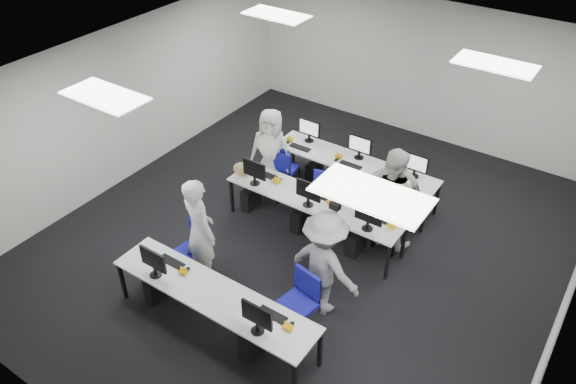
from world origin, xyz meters
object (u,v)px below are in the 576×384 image
Objects in this scene: student_1 at (391,197)px; student_2 at (271,151)px; chair_5 at (285,176)px; chair_7 at (385,214)px; chair_4 at (391,232)px; photographer at (324,264)px; chair_3 at (335,210)px; chair_1 at (297,314)px; student_3 at (392,194)px; chair_6 at (328,196)px; chair_0 at (193,260)px; desk_front at (213,296)px; student_0 at (200,231)px; desk_mid at (314,202)px; chair_2 at (274,182)px.

student_1 reaches higher than student_2.
chair_5 is 1.10× the size of chair_7.
student_1 is at bearing -77.91° from chair_7.
chair_4 is 1.95m from photographer.
chair_3 is at bearing -172.50° from chair_4.
photographer is at bearing 92.20° from chair_1.
chair_4 is 0.64m from student_3.
chair_6 is (-1.10, 2.68, -0.01)m from chair_1.
chair_4 is (2.27, 2.40, -0.01)m from chair_0.
desk_front is at bearing -74.03° from chair_3.
chair_6 is 2.49m from photographer.
student_3 is at bearing -109.03° from student_0.
desk_front is 1.89× the size of student_2.
chair_5 is 2.11m from chair_7.
chair_0 is (-1.02, 0.67, -0.38)m from desk_front.
chair_3 is 2.13m from photographer.
chair_3 is 0.50× the size of student_1.
student_1 reaches higher than chair_3.
chair_3 reaches higher than desk_mid.
student_2 is at bearing -60.18° from student_0.
chair_2 is 1.15× the size of chair_7.
chair_5 is 0.51× the size of photographer.
student_1 is at bearing -92.05° from student_3.
student_3 is at bearing -85.90° from photographer.
chair_2 is 1.39m from chair_3.
student_2 reaches higher than desk_mid.
student_2 is 0.97× the size of photographer.
student_2 reaches higher than chair_2.
student_0 is at bearing 27.65° from chair_0.
chair_1 is 2.84m from chair_7.
desk_front is at bearing -90.00° from desk_mid.
chair_1 is at bearing -84.24° from chair_6.
chair_4 is 0.64m from student_1.
chair_1 is at bearing 84.13° from student_1.
chair_2 is 2.19m from chair_7.
desk_front is 3.41× the size of chair_2.
photographer is at bearing 85.43° from student_1.
chair_5 is at bearing 100.42° from chair_0.
photographer is (2.41, -2.08, 0.03)m from student_2.
desk_front is at bearing 68.44° from student_1.
chair_5 is at bearing -8.90° from student_1.
photographer reaches higher than desk_front.
desk_front is 3.57× the size of chair_5.
desk_mid is 1.73× the size of student_0.
chair_6 is (-0.30, 0.27, 0.02)m from chair_3.
chair_3 is (0.16, 3.07, -0.39)m from desk_front.
chair_0 is 1.15× the size of chair_7.
student_3 reaches higher than chair_2.
chair_7 is at bearing -8.14° from student_2.
chair_3 reaches higher than chair_5.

